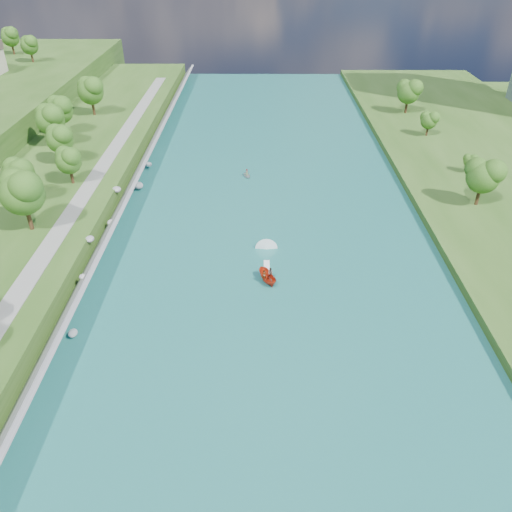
{
  "coord_description": "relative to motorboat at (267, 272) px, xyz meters",
  "views": [
    {
      "loc": [
        -1.23,
        -43.32,
        43.17
      ],
      "look_at": [
        -1.64,
        18.58,
        2.5
      ],
      "focal_mm": 35.0,
      "sensor_mm": 36.0,
      "label": 1
    }
  ],
  "objects": [
    {
      "name": "ground",
      "position": [
        -0.0,
        -16.97,
        -0.8
      ],
      "size": [
        260.0,
        260.0,
        0.0
      ],
      "primitive_type": "plane",
      "color": "#2D5119",
      "rests_on": "ground"
    },
    {
      "name": "riverside_path",
      "position": [
        -32.5,
        3.03,
        2.75
      ],
      "size": [
        3.0,
        200.0,
        0.1
      ],
      "primitive_type": "cube",
      "color": "gray",
      "rests_on": "berm_west"
    },
    {
      "name": "motorboat",
      "position": [
        0.0,
        0.0,
        0.0
      ],
      "size": [
        3.6,
        19.03,
        2.17
      ],
      "rotation": [
        0.0,
        0.0,
        3.57
      ],
      "color": "red",
      "rests_on": "river_water"
    },
    {
      "name": "riprap_bank",
      "position": [
        -25.85,
        2.25,
        1.0
      ],
      "size": [
        4.32,
        236.0,
        4.05
      ],
      "color": "slate",
      "rests_on": "ground"
    },
    {
      "name": "river_water",
      "position": [
        -0.0,
        3.03,
        -0.75
      ],
      "size": [
        55.0,
        240.0,
        0.1
      ],
      "primitive_type": "cube",
      "color": "#185B4E",
      "rests_on": "ground"
    },
    {
      "name": "raft",
      "position": [
        -3.76,
        35.4,
        -0.34
      ],
      "size": [
        2.63,
        3.06,
        1.62
      ],
      "rotation": [
        0.0,
        0.0,
        0.36
      ],
      "color": "gray",
      "rests_on": "river_water"
    }
  ]
}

